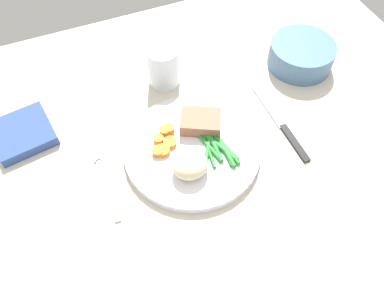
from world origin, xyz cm
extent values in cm
cube|color=beige|center=(0.00, 0.00, 1.00)|extent=(120.00, 90.00, 2.00)
cylinder|color=white|center=(3.39, 1.67, 2.80)|extent=(24.77, 24.77, 1.60)
cube|color=#936047|center=(6.73, 5.57, 4.88)|extent=(9.05, 8.23, 2.56)
ellipsoid|color=beige|center=(1.16, -2.79, 5.53)|extent=(6.26, 5.73, 3.86)
cylinder|color=orange|center=(-0.34, 3.84, 4.06)|extent=(2.44, 2.44, 0.92)
cylinder|color=orange|center=(-1.64, 5.23, 4.12)|extent=(1.88, 1.88, 1.03)
cylinder|color=orange|center=(-1.80, 2.68, 4.10)|extent=(2.58, 2.58, 0.99)
cylinder|color=orange|center=(0.90, 6.66, 4.20)|extent=(2.00, 2.00, 1.21)
cylinder|color=orange|center=(-0.37, 6.63, 4.17)|extent=(2.08, 2.08, 1.14)
cylinder|color=orange|center=(-2.65, 2.76, 4.16)|extent=(2.16, 2.16, 1.12)
cylinder|color=#2D8C38|center=(7.17, 0.63, 4.03)|extent=(1.33, 8.03, 0.87)
cylinder|color=#2D8C38|center=(7.81, 0.71, 3.98)|extent=(3.39, 5.20, 0.76)
cylinder|color=#2D8C38|center=(7.79, 0.32, 4.04)|extent=(3.81, 7.87, 0.88)
cylinder|color=#2D8C38|center=(8.49, -1.78, 3.92)|extent=(1.24, 5.89, 0.63)
cylinder|color=#2D8C38|center=(5.74, 0.27, 3.99)|extent=(4.93, 7.54, 0.79)
cylinder|color=#2D8C38|center=(9.05, -2.08, 3.99)|extent=(1.71, 5.89, 0.78)
cylinder|color=#2D8C38|center=(5.76, -0.53, 3.91)|extent=(1.53, 7.17, 0.62)
cylinder|color=#2D8C38|center=(6.25, 0.11, 3.97)|extent=(2.03, 6.71, 0.73)
cylinder|color=#2D8C38|center=(8.78, -0.60, 4.00)|extent=(2.72, 7.17, 0.79)
cylinder|color=#2D8C38|center=(8.46, -2.25, 4.04)|extent=(0.98, 5.92, 0.88)
cube|color=silver|center=(-13.00, -0.33, 2.20)|extent=(1.00, 13.00, 0.40)
cube|color=silver|center=(-13.60, 7.97, 2.20)|extent=(0.24, 3.60, 0.40)
cube|color=silver|center=(-13.20, 7.97, 2.20)|extent=(0.24, 3.60, 0.40)
cube|color=silver|center=(-12.80, 7.97, 2.20)|extent=(0.24, 3.60, 0.40)
cube|color=silver|center=(-12.40, 7.97, 2.20)|extent=(0.24, 3.60, 0.40)
cube|color=black|center=(21.76, -3.83, 2.20)|extent=(1.30, 9.00, 0.64)
cube|color=silver|center=(21.76, 6.17, 2.20)|extent=(1.70, 12.00, 0.40)
cylinder|color=silver|center=(4.99, 20.63, 6.23)|extent=(6.43, 6.43, 8.45)
cylinder|color=silver|center=(4.99, 20.63, 4.32)|extent=(5.91, 5.91, 4.65)
cylinder|color=#4C7299|center=(33.73, 14.29, 4.66)|extent=(13.66, 13.66, 5.31)
cylinder|color=#B24C3F|center=(33.73, 14.29, 5.85)|extent=(11.61, 11.61, 2.92)
cube|color=#334C8C|center=(-24.41, 17.11, 3.00)|extent=(11.83, 11.81, 2.01)
camera|label=1|loc=(-12.07, -35.68, 61.48)|focal=36.70mm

